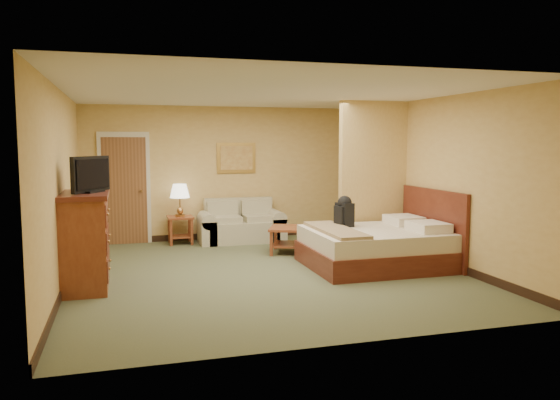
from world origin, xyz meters
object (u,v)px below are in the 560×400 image
object	(u,v)px
coffee_table	(291,234)
dresser	(85,240)
loveseat	(241,228)
bed	(381,246)

from	to	relation	value
coffee_table	dresser	bearing A→B (deg)	-156.12
loveseat	dresser	bearing A→B (deg)	-133.88
loveseat	coffee_table	xyz separation A→B (m)	(0.59, -1.33, 0.06)
dresser	bed	xyz separation A→B (m)	(4.29, 0.10, -0.32)
coffee_table	dresser	distance (m)	3.57
loveseat	coffee_table	bearing A→B (deg)	-65.94
loveseat	dresser	size ratio (longest dim) A/B	1.30
coffee_table	dresser	xyz separation A→B (m)	(-3.25, -1.44, 0.31)
coffee_table	bed	distance (m)	1.70
dresser	coffee_table	bearing A→B (deg)	23.88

